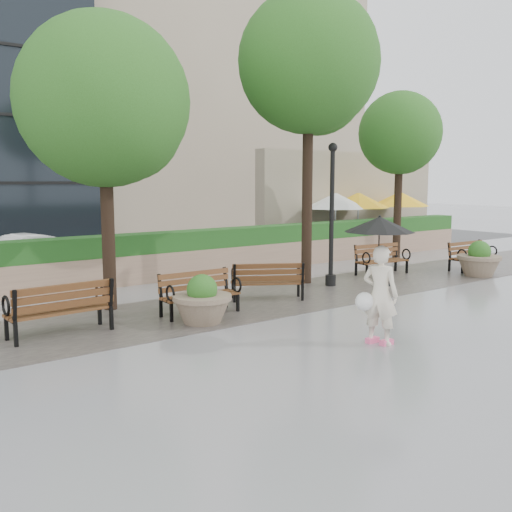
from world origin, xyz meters
TOP-DOWN VIEW (x-y plane):
  - ground at (0.00, 0.00)m, footprint 100.00×100.00m
  - cobble_strip at (0.00, 3.00)m, footprint 28.00×3.20m
  - hedge_wall at (0.00, 7.00)m, footprint 24.00×0.80m
  - cafe_wall at (9.50, 10.00)m, footprint 10.00×0.60m
  - cafe_hedge at (9.00, 7.80)m, footprint 8.00×0.50m
  - asphalt_street at (0.00, 11.00)m, footprint 40.00×7.00m
  - bldg_stone at (10.00, 23.00)m, footprint 18.00×10.00m
  - bench_0 at (-5.55, 2.81)m, footprint 1.87×0.82m
  - bench_1 at (-2.68, 2.68)m, footprint 1.70×0.71m
  - bench_2 at (-0.63, 2.99)m, footprint 1.78×1.41m
  - bench_3 at (4.36, 3.80)m, footprint 1.75×0.84m
  - bench_4 at (7.25, 2.65)m, footprint 1.69×0.72m
  - planter_left at (-3.02, 2.03)m, footprint 1.17×1.17m
  - planter_right at (6.44, 1.90)m, footprint 1.25×1.25m
  - lamppost at (1.84, 3.39)m, footprint 0.28×0.28m
  - tree_0 at (-3.84, 4.35)m, footprint 3.67×3.61m
  - tree_1 at (1.76, 4.18)m, footprint 3.77×3.73m
  - tree_2 at (7.89, 6.09)m, footprint 3.09×2.93m
  - patio_umb_white at (7.27, 8.70)m, footprint 2.50×2.50m
  - patio_umb_yellow_a at (8.46, 8.60)m, footprint 2.50×2.50m
  - patio_umb_yellow_b at (11.01, 8.56)m, footprint 2.50×2.50m
  - car_right at (-3.71, 10.47)m, footprint 3.81×2.08m
  - pedestrian at (-1.34, -1.01)m, footprint 1.19×1.19m

SIDE VIEW (x-z plane):
  - ground at x=0.00m, z-range 0.00..0.00m
  - asphalt_street at x=0.00m, z-range 0.00..0.00m
  - cobble_strip at x=0.00m, z-range 0.00..0.01m
  - bench_4 at x=7.25m, z-range -0.18..0.71m
  - bench_1 at x=-2.68m, z-range -0.18..0.72m
  - bench_2 at x=-0.63m, z-range -0.18..0.72m
  - bench_3 at x=4.36m, z-range -0.18..0.72m
  - bench_0 at x=-5.55m, z-range -0.20..0.79m
  - planter_left at x=-3.02m, z-range -0.11..0.87m
  - planter_right at x=6.44m, z-range -0.11..0.94m
  - cafe_hedge at x=9.00m, z-range 0.00..0.90m
  - car_right at x=-3.71m, z-range 0.00..1.19m
  - hedge_wall at x=0.00m, z-range -0.01..1.34m
  - pedestrian at x=-1.34m, z-range 0.24..2.43m
  - lamppost at x=1.84m, z-range -0.23..3.54m
  - patio_umb_white at x=7.27m, z-range 0.84..3.14m
  - patio_umb_yellow_a at x=8.46m, z-range 0.84..3.14m
  - patio_umb_yellow_b at x=11.01m, z-range 0.84..3.14m
  - cafe_wall at x=9.50m, z-range 0.00..4.00m
  - tree_0 at x=-3.84m, z-range 1.21..7.47m
  - tree_2 at x=7.89m, z-range 1.38..7.32m
  - tree_1 at x=1.76m, z-range 1.85..9.59m
  - bldg_stone at x=10.00m, z-range 0.00..20.00m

